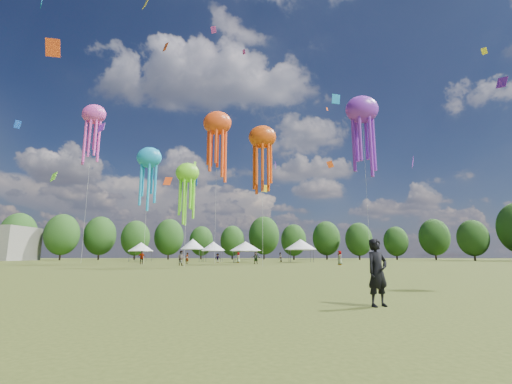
{
  "coord_description": "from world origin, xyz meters",
  "views": [
    {
      "loc": [
        3.77,
        -11.41,
        1.2
      ],
      "look_at": [
        3.44,
        15.0,
        6.0
      ],
      "focal_mm": 24.56,
      "sensor_mm": 36.0,
      "label": 1
    }
  ],
  "objects": [
    {
      "name": "ground",
      "position": [
        0.0,
        0.0,
        0.0
      ],
      "size": [
        300.0,
        300.0,
        0.0
      ],
      "primitive_type": "plane",
      "color": "#384416",
      "rests_on": "ground"
    },
    {
      "name": "observer_main",
      "position": [
        6.6,
        -2.7,
        0.8
      ],
      "size": [
        0.7,
        0.61,
        1.61
      ],
      "primitive_type": "imported",
      "rotation": [
        0.0,
        0.0,
        0.46
      ],
      "color": "black",
      "rests_on": "ground"
    },
    {
      "name": "spectator_near",
      "position": [
        -5.85,
        31.46,
        0.88
      ],
      "size": [
        1.06,
        0.97,
        1.77
      ],
      "primitive_type": "imported",
      "rotation": [
        0.0,
        0.0,
        2.7
      ],
      "color": "gray",
      "rests_on": "ground"
    },
    {
      "name": "spectators_far",
      "position": [
        1.27,
        43.86,
        0.87
      ],
      "size": [
        27.96,
        22.16,
        1.83
      ],
      "color": "gray",
      "rests_on": "ground"
    },
    {
      "name": "festival_tents",
      "position": [
        -2.91,
        54.57,
        3.04
      ],
      "size": [
        35.95,
        11.7,
        4.4
      ],
      "color": "#47474C",
      "rests_on": "ground"
    },
    {
      "name": "show_kites",
      "position": [
        4.35,
        43.42,
        20.54
      ],
      "size": [
        51.13,
        25.2,
        29.8
      ],
      "color": "#189BD1",
      "rests_on": "ground"
    },
    {
      "name": "small_kites",
      "position": [
        0.14,
        42.05,
        29.05
      ],
      "size": [
        71.15,
        62.51,
        46.63
      ],
      "color": "#189BD1",
      "rests_on": "ground"
    },
    {
      "name": "treeline",
      "position": [
        -3.87,
        62.51,
        6.54
      ],
      "size": [
        201.57,
        95.24,
        13.43
      ],
      "color": "#38281C",
      "rests_on": "ground"
    }
  ]
}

